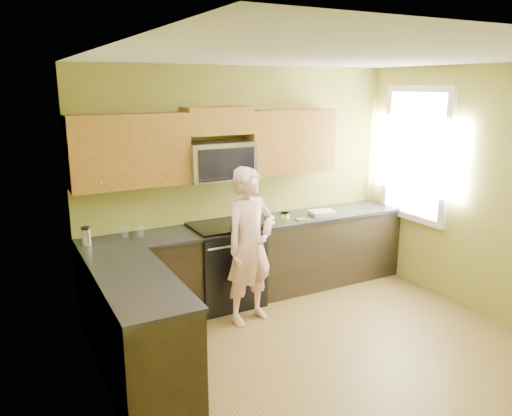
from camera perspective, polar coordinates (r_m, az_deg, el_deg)
floor at (r=4.88m, az=9.68°, el=-16.88°), size 4.00×4.00×0.00m
ceiling at (r=4.21m, az=11.23°, el=16.60°), size 4.00×4.00×0.00m
wall_back at (r=6.01m, az=-1.45°, el=3.02°), size 4.00×0.00×4.00m
wall_left at (r=3.53m, az=-16.21°, el=-5.40°), size 0.00×4.00×4.00m
wall_right at (r=5.79m, az=26.17°, el=1.16°), size 0.00×4.00×4.00m
cabinet_back_run at (r=5.99m, az=-0.10°, el=-6.04°), size 4.00×0.60×0.88m
cabinet_left_run at (r=4.48m, az=-13.22°, el=-13.60°), size 0.60×1.60×0.88m
countertop_back at (r=5.84m, az=-0.06°, el=-1.83°), size 4.00×0.62×0.04m
countertop_left at (r=4.30m, az=-13.43°, el=-8.12°), size 0.62×1.60×0.04m
stove at (r=5.79m, az=-3.51°, el=-6.41°), size 0.76×0.65×0.95m
microwave at (r=5.65m, az=-4.18°, el=3.31°), size 0.76×0.40×0.42m
upper_cab_left at (r=5.37m, az=-14.05°, el=2.37°), size 1.22×0.33×0.75m
upper_cab_right at (r=6.11m, az=3.79°, el=4.12°), size 1.12×0.33×0.75m
upper_cab_over_mw at (r=5.60m, az=-4.45°, el=9.93°), size 0.76×0.33×0.30m
window at (r=6.48m, az=17.80°, el=5.85°), size 0.06×1.06×1.66m
woman at (r=5.25m, az=-0.72°, el=-4.38°), size 0.69×0.54×1.68m
frying_pan at (r=5.46m, az=-1.72°, el=-2.43°), size 0.32×0.45×0.05m
butter_tub at (r=6.03m, az=3.29°, el=-1.16°), size 0.13×0.13×0.08m
toast_slice at (r=5.96m, az=5.19°, el=-1.30°), size 0.12×0.12×0.01m
napkin_a at (r=5.71m, az=1.63°, el=-1.69°), size 0.14×0.15×0.06m
napkin_b at (r=5.91m, az=1.54°, el=-1.12°), size 0.16×0.16×0.07m
dish_towel at (r=6.22m, az=7.59°, el=-0.56°), size 0.34×0.29×0.05m
travel_mug at (r=5.28m, az=-18.75°, el=-4.10°), size 0.11×0.11×0.19m
glass_a at (r=5.41m, az=-13.03°, el=-2.61°), size 0.09×0.09×0.12m
glass_b at (r=5.45m, az=-14.77°, el=-2.58°), size 0.09×0.09×0.12m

